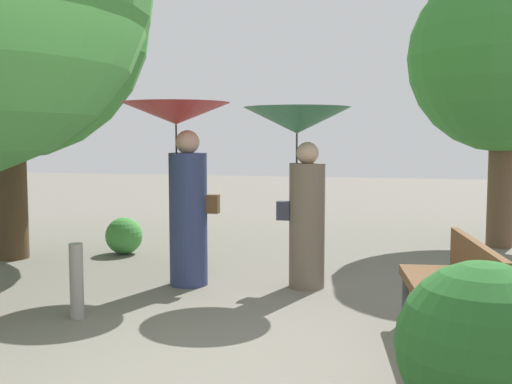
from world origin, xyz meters
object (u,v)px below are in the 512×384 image
(person_right, at_px, (301,158))
(park_bench, at_px, (454,284))
(tree_near_right, at_px, (506,40))
(person_left, at_px, (182,159))
(path_marker_post, at_px, (77,281))

(person_right, distance_m, park_bench, 2.38)
(person_right, relative_size, tree_near_right, 0.42)
(person_left, distance_m, park_bench, 3.19)
(park_bench, bearing_deg, tree_near_right, 160.26)
(person_left, distance_m, path_marker_post, 1.79)
(tree_near_right, bearing_deg, person_left, -138.79)
(person_left, distance_m, person_right, 1.27)
(park_bench, bearing_deg, person_left, -127.14)
(tree_near_right, height_order, path_marker_post, tree_near_right)
(person_left, relative_size, path_marker_post, 2.93)
(person_right, height_order, park_bench, person_right)
(person_left, xyz_separation_m, tree_near_right, (3.68, 3.23, 1.60))
(person_left, height_order, tree_near_right, tree_near_right)
(tree_near_right, distance_m, path_marker_post, 6.75)
(person_left, height_order, path_marker_post, person_left)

